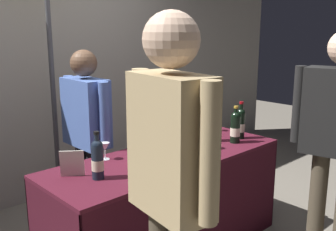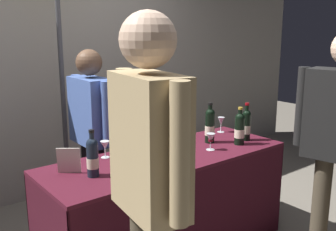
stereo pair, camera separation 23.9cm
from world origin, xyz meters
name	(u,v)px [view 1 (the left image)]	position (x,y,z in m)	size (l,w,h in m)	color
back_partition	(55,64)	(0.00, 1.66, 1.34)	(7.05, 0.12, 2.69)	#9E998E
tasting_table	(168,186)	(0.00, 0.00, 0.54)	(1.89, 0.68, 0.79)	#4C1423
featured_wine_bottle	(241,123)	(0.75, -0.10, 0.92)	(0.07, 0.07, 0.32)	black
display_bottle_0	(97,159)	(-0.63, -0.03, 0.92)	(0.08, 0.08, 0.30)	#192333
display_bottle_1	(206,124)	(0.47, 0.04, 0.93)	(0.08, 0.08, 0.33)	black
display_bottle_2	(235,127)	(0.62, -0.14, 0.92)	(0.08, 0.08, 0.31)	black
display_bottle_3	(161,138)	(-0.01, 0.06, 0.91)	(0.07, 0.07, 0.31)	#38230F
wine_glass_near_vendor	(209,138)	(0.33, -0.10, 0.88)	(0.07, 0.07, 0.13)	silver
wine_glass_mid	(214,121)	(0.77, 0.21, 0.88)	(0.07, 0.07, 0.14)	silver
wine_glass_near_taster	(105,147)	(-0.39, 0.24, 0.88)	(0.07, 0.07, 0.12)	silver
flower_vase	(136,148)	(-0.29, 0.02, 0.90)	(0.09, 0.10, 0.39)	silver
brochure_stand	(72,163)	(-0.73, 0.11, 0.87)	(0.15, 0.01, 0.17)	silver
vendor_presenter	(87,127)	(-0.26, 0.68, 0.92)	(0.21, 0.60, 1.54)	black
taster_foreground_right	(171,172)	(-0.75, -0.81, 1.08)	(0.26, 0.58, 1.78)	#4C4233
booth_signpost	(51,61)	(-0.28, 1.18, 1.42)	(0.54, 0.04, 2.37)	#47474C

